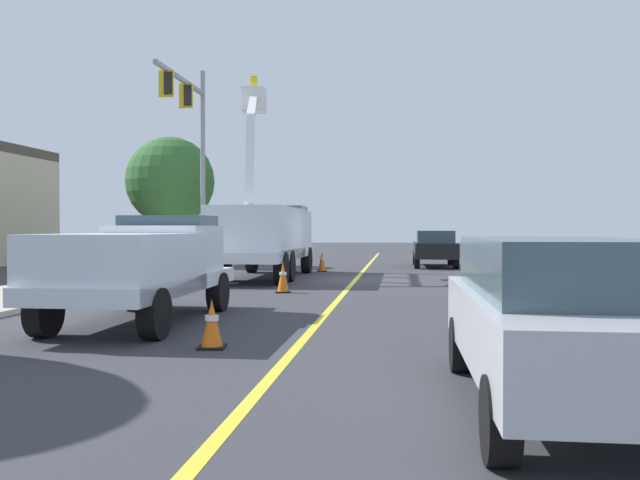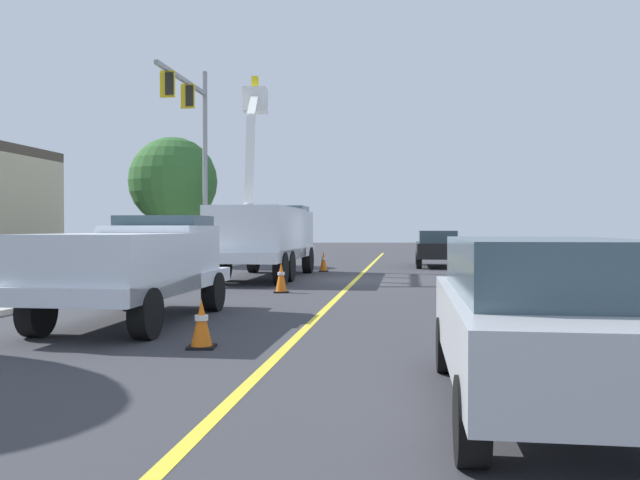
{
  "view_description": "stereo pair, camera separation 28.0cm",
  "coord_description": "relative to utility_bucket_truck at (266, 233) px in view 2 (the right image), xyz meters",
  "views": [
    {
      "loc": [
        -22.86,
        1.3,
        1.79
      ],
      "look_at": [
        -0.57,
        1.24,
        1.4
      ],
      "focal_mm": 36.86,
      "sensor_mm": 36.0,
      "label": 1
    },
    {
      "loc": [
        -22.86,
        1.02,
        1.79
      ],
      "look_at": [
        -0.57,
        1.24,
        1.4
      ],
      "focal_mm": 36.86,
      "sensor_mm": 36.0,
      "label": 2
    }
  ],
  "objects": [
    {
      "name": "ground",
      "position": [
        -1.01,
        -3.23,
        -1.63
      ],
      "size": [
        120.0,
        120.0,
        0.0
      ],
      "primitive_type": "plane",
      "color": "#38383D"
    },
    {
      "name": "traffic_cone_mid_front",
      "position": [
        -5.6,
        -0.95,
        -1.2
      ],
      "size": [
        0.4,
        0.4,
        0.86
      ],
      "color": "black",
      "rests_on": "ground"
    },
    {
      "name": "street_tree_right",
      "position": [
        8.1,
        5.27,
        2.46
      ],
      "size": [
        4.29,
        4.29,
        6.25
      ],
      "color": "brown",
      "rests_on": "ground"
    },
    {
      "name": "traffic_cone_mid_rear",
      "position": [
        3.47,
        -2.09,
        -1.21
      ],
      "size": [
        0.4,
        0.4,
        0.86
      ],
      "color": "black",
      "rests_on": "ground"
    },
    {
      "name": "traffic_signal_mast",
      "position": [
        3.89,
        3.4,
        4.22
      ],
      "size": [
        5.78,
        0.96,
        8.79
      ],
      "color": "gray",
      "rests_on": "ground"
    },
    {
      "name": "traffic_cone_leading",
      "position": [
        -14.1,
        -0.34,
        -1.27
      ],
      "size": [
        0.4,
        0.4,
        0.73
      ],
      "color": "black",
      "rests_on": "ground"
    },
    {
      "name": "sidewalk_far_side",
      "position": [
        0.01,
        4.9,
        -1.57
      ],
      "size": [
        59.98,
        11.0,
        0.12
      ],
      "primitive_type": "cube",
      "rotation": [
        0.0,
        0.0,
        -0.12
      ],
      "color": "#B2ADA3",
      "rests_on": "ground"
    },
    {
      "name": "passing_minivan",
      "position": [
        6.92,
        -7.39,
        -0.66
      ],
      "size": [
        5.0,
        2.48,
        1.69
      ],
      "color": "black",
      "rests_on": "ground"
    },
    {
      "name": "utility_bucket_truck",
      "position": [
        0.0,
        0.0,
        0.0
      ],
      "size": [
        8.45,
        3.5,
        7.66
      ],
      "color": "white",
      "rests_on": "ground"
    },
    {
      "name": "service_pickup_truck",
      "position": [
        -11.44,
        1.41,
        -0.51
      ],
      "size": [
        5.82,
        2.78,
        2.06
      ],
      "color": "white",
      "rests_on": "ground"
    },
    {
      "name": "trailing_sedan",
      "position": [
        -17.37,
        -4.36,
        -0.66
      ],
      "size": [
        5.0,
        2.48,
        1.69
      ],
      "color": "silver",
      "rests_on": "ground"
    },
    {
      "name": "lane_centre_stripe",
      "position": [
        -1.01,
        -3.23,
        -1.62
      ],
      "size": [
        49.64,
        6.35,
        0.01
      ],
      "primitive_type": "cube",
      "rotation": [
        0.0,
        0.0,
        -0.12
      ],
      "color": "yellow",
      "rests_on": "ground"
    }
  ]
}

